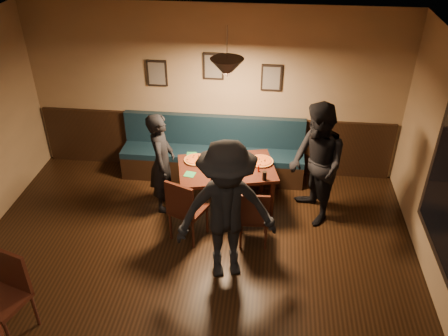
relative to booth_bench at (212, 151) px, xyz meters
name	(u,v)px	position (x,y,z in m)	size (l,w,h in m)	color
floor	(176,330)	(0.00, -3.20, -0.50)	(7.00, 7.00, 0.00)	black
ceiling	(157,102)	(0.00, -3.20, 2.30)	(7.00, 7.00, 0.00)	silver
wall_back	(214,93)	(0.00, 0.30, 0.90)	(6.00, 6.00, 0.00)	#8C704F
wainscot	(214,143)	(0.00, 0.27, 0.00)	(5.88, 0.06, 1.00)	black
booth_bench	(212,151)	(0.00, 0.00, 0.00)	(3.00, 0.60, 1.00)	#0F232D
picture_left	(157,73)	(-0.90, 0.27, 1.20)	(0.32, 0.04, 0.42)	black
picture_center	(213,66)	(0.00, 0.27, 1.35)	(0.32, 0.04, 0.42)	black
picture_right	(271,78)	(0.90, 0.27, 1.20)	(0.32, 0.04, 0.42)	black
pendant_lamp	(227,68)	(0.33, -0.87, 1.75)	(0.44, 0.44, 0.25)	black
dining_table	(227,188)	(0.33, -0.87, -0.13)	(1.39, 0.89, 0.74)	#321B0E
chair_near_left	(188,208)	(-0.13, -1.56, -0.01)	(0.43, 0.43, 0.98)	black
chair_near_right	(254,215)	(0.78, -1.57, -0.05)	(0.40, 0.40, 0.90)	#331B0E
diner_left	(162,163)	(-0.62, -0.91, 0.28)	(0.57, 0.37, 1.56)	black
diner_right	(316,165)	(1.60, -0.94, 0.41)	(0.89, 0.69, 1.82)	black
diner_front	(227,212)	(0.47, -2.20, 0.45)	(1.22, 0.70, 1.90)	black
pizza_a	(196,160)	(-0.15, -0.75, 0.26)	(0.34, 0.34, 0.04)	orange
pizza_b	(225,174)	(0.33, -1.08, 0.26)	(0.37, 0.37, 0.04)	orange
pizza_c	(261,161)	(0.82, -0.68, 0.26)	(0.36, 0.36, 0.04)	orange
soda_glass	(264,176)	(0.89, -1.14, 0.31)	(0.06, 0.06, 0.13)	black
tabasco_bottle	(259,168)	(0.79, -0.94, 0.30)	(0.03, 0.03, 0.12)	#AA1805
napkin_a	(192,155)	(-0.24, -0.57, 0.25)	(0.15, 0.15, 0.01)	#1C6B35
napkin_b	(190,174)	(-0.17, -1.12, 0.25)	(0.15, 0.15, 0.01)	#217C3C
cutlery_set	(222,181)	(0.30, -1.25, 0.24)	(0.02, 0.17, 0.00)	silver
cafe_chair_far	(3,300)	(-1.81, -3.41, 0.01)	(0.45, 0.45, 1.02)	#321D0E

